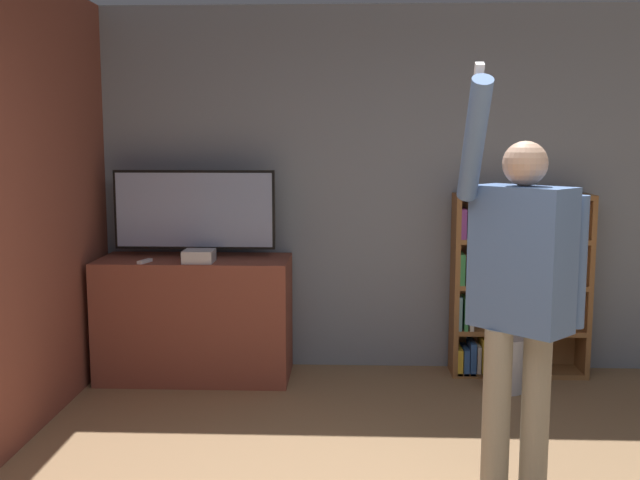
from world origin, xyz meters
name	(u,v)px	position (x,y,z in m)	size (l,w,h in m)	color
wall_back	(383,190)	(0.00, 3.22, 1.35)	(6.19, 0.06, 2.70)	gray
wall_side_brick	(6,210)	(-2.12, 1.59, 1.35)	(0.06, 4.79, 2.70)	brown
tv_ledge	(195,318)	(-1.36, 2.86, 0.44)	(1.37, 0.59, 0.88)	brown
television	(195,212)	(-1.36, 2.92, 1.21)	(1.16, 0.22, 0.63)	black
game_console	(199,256)	(-1.29, 2.70, 0.92)	(0.21, 0.20, 0.09)	silver
remote_loose	(145,261)	(-1.66, 2.66, 0.89)	(0.08, 0.14, 0.02)	white
bookshelf	(507,287)	(0.91, 3.04, 0.65)	(0.98, 0.28, 1.34)	brown
person	(521,291)	(0.53, 0.96, 1.05)	(0.58, 0.56, 2.05)	gray
waste_bin	(505,363)	(0.84, 2.66, 0.19)	(0.28, 0.28, 0.38)	#B7B7BC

